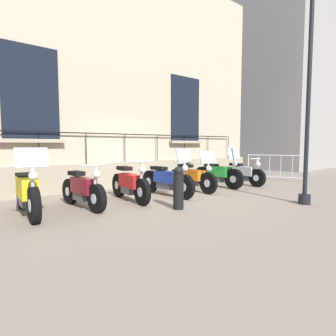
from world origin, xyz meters
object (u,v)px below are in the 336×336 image
Objects in this scene: motorcycle_red at (130,185)px; motorcycle_orange at (192,177)px; motorcycle_blue at (167,180)px; bollard at (178,188)px; motorcycle_maroon at (83,190)px; motorcycle_silver at (242,174)px; motorcycle_yellow at (27,193)px; lamppost at (309,88)px; motorcycle_green at (218,174)px; crowd_barrier at (275,167)px.

motorcycle_red is 2.32m from motorcycle_orange.
motorcycle_blue reaches higher than bollard.
motorcycle_maroon is at bearing -87.96° from motorcycle_orange.
motorcycle_maroon reaches higher than motorcycle_silver.
motorcycle_silver is at bearing 89.26° from motorcycle_yellow.
motorcycle_yellow is 6.71m from lamppost.
lamppost is (3.02, 4.35, 2.37)m from motorcycle_maroon.
motorcycle_orange is at bearing 128.81° from bollard.
motorcycle_red is (0.00, 2.43, -0.04)m from motorcycle_yellow.
motorcycle_silver is (0.18, 2.35, -0.04)m from motorcycle_orange.
lamppost is at bearing 55.20° from motorcycle_maroon.
motorcycle_silver is 4.14m from lamppost.
motorcycle_orange is 1.12× the size of motorcycle_silver.
motorcycle_red is at bearing -91.08° from motorcycle_silver.
motorcycle_yellow reaches higher than bollard.
motorcycle_maroon is 2.48m from motorcycle_blue.
motorcycle_green is 3.61m from bollard.
bollard is (1.51, 0.34, 0.06)m from motorcycle_red.
motorcycle_yellow is 6.00m from motorcycle_green.
motorcycle_green is at bearing -95.73° from crowd_barrier.
motorcycle_red reaches higher than motorcycle_maroon.
motorcycle_maroon is at bearing -88.41° from motorcycle_green.
motorcycle_blue is 4.26m from lamppost.
motorcycle_silver reaches higher than bollard.
motorcycle_blue is at bearing 149.54° from bollard.
motorcycle_yellow reaches higher than motorcycle_maroon.
motorcycle_blue is at bearing 89.93° from motorcycle_maroon.
crowd_barrier is (0.31, 3.08, 0.12)m from motorcycle_green.
motorcycle_blue is 2.37m from motorcycle_green.
motorcycle_green is 0.98× the size of crowd_barrier.
motorcycle_blue is 1.70m from bollard.
motorcycle_green is 2.04× the size of bollard.
motorcycle_yellow is 1.16× the size of motorcycle_silver.
lamppost is 2.58× the size of crowd_barrier.
motorcycle_silver is 1.98m from crowd_barrier.
motorcycle_yellow is 4.76m from motorcycle_orange.
motorcycle_blue is 1.02× the size of motorcycle_orange.
motorcycle_yellow is 3.63m from motorcycle_blue.
motorcycle_blue is at bearing -86.67° from motorcycle_green.
motorcycle_maroon is 0.90× the size of motorcycle_orange.
motorcycle_orange is 4.34m from crowd_barrier.
motorcycle_red is 0.39× the size of lamppost.
motorcycle_yellow is 2.26× the size of bollard.
lamppost is at bearing -28.39° from motorcycle_silver.
crowd_barrier is at bearing 86.00° from motorcycle_orange.
lamppost is (3.02, 1.87, 2.34)m from motorcycle_blue.
motorcycle_maroon is 0.88× the size of motorcycle_blue.
motorcycle_yellow reaches higher than crowd_barrier.
motorcycle_yellow reaches higher than motorcycle_blue.
motorcycle_yellow is at bearing -90.72° from motorcycle_blue.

